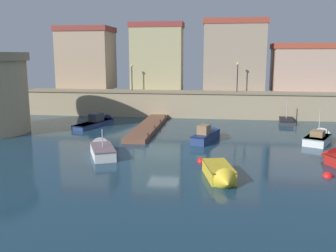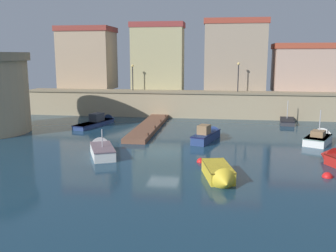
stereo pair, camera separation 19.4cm
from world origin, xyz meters
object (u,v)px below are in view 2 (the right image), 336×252
mooring_buoy_0 (201,162)px  moored_boat_4 (287,120)px  moored_boat_1 (220,174)px  moored_boat_3 (101,149)px  mooring_buoy_1 (327,177)px  quay_lamp_0 (133,73)px  moored_boat_2 (208,134)px  quay_lamp_1 (238,72)px  moored_boat_0 (100,121)px  moored_boat_7 (320,138)px

mooring_buoy_0 → moored_boat_4: bearing=63.8°
moored_boat_1 → moored_boat_3: moored_boat_3 is taller
moored_boat_3 → mooring_buoy_1: moored_boat_3 is taller
quay_lamp_0 → moored_boat_2: 17.17m
moored_boat_1 → mooring_buoy_0: 4.30m
moored_boat_2 → quay_lamp_1: bearing=3.8°
quay_lamp_0 → moored_boat_1: bearing=-65.0°
moored_boat_2 → moored_boat_4: bearing=-21.8°
quay_lamp_1 → mooring_buoy_1: size_ratio=5.36×
moored_boat_3 → mooring_buoy_0: size_ratio=7.90×
moored_boat_3 → moored_boat_4: bearing=-68.9°
moored_boat_0 → moored_boat_4: size_ratio=1.34×
moored_boat_3 → quay_lamp_0: bearing=-18.4°
mooring_buoy_1 → moored_boat_7: bearing=79.1°
moored_boat_7 → moored_boat_4: bearing=32.2°
moored_boat_1 → moored_boat_7: 14.79m
moored_boat_4 → moored_boat_0: bearing=110.0°
moored_boat_7 → mooring_buoy_1: (-1.96, -10.15, -0.42)m
moored_boat_1 → moored_boat_3: 10.65m
moored_boat_0 → moored_boat_2: bearing=-99.0°
mooring_buoy_0 → mooring_buoy_1: 8.57m
quay_lamp_1 → moored_boat_3: bearing=-120.2°
quay_lamp_0 → mooring_buoy_1: quay_lamp_0 is taller
moored_boat_7 → mooring_buoy_1: moored_boat_7 is taller
quay_lamp_0 → moored_boat_0: 8.84m
moored_boat_1 → moored_boat_4: bearing=148.3°
mooring_buoy_0 → quay_lamp_1: bearing=80.8°
quay_lamp_1 → moored_boat_7: (6.89, -12.60, -5.26)m
moored_boat_1 → quay_lamp_1: bearing=162.6°
moored_boat_4 → moored_boat_7: size_ratio=1.15×
moored_boat_4 → quay_lamp_1: bearing=78.0°
moored_boat_0 → moored_boat_4: bearing=-60.5°
moored_boat_0 → mooring_buoy_0: moored_boat_0 is taller
moored_boat_7 → mooring_buoy_0: size_ratio=7.42×
moored_boat_1 → moored_boat_4: (7.67, 22.47, -0.16)m
moored_boat_2 → mooring_buoy_0: bearing=-164.5°
moored_boat_1 → moored_boat_7: size_ratio=0.96×
moored_boat_2 → moored_boat_3: (-8.18, -6.51, -0.08)m
moored_boat_3 → mooring_buoy_1: (16.19, -3.39, -0.43)m
moored_boat_3 → moored_boat_4: moored_boat_4 is taller
quay_lamp_1 → moored_boat_0: (-15.56, -6.83, -5.30)m
moored_boat_7 → moored_boat_3: bearing=136.5°
quay_lamp_0 → mooring_buoy_1: 29.68m
mooring_buoy_0 → mooring_buoy_1: bearing=-15.6°
moored_boat_0 → moored_boat_7: bearing=-87.7°
moored_boat_2 → moored_boat_7: 9.98m
moored_boat_0 → mooring_buoy_1: (20.49, -15.91, -0.38)m
quay_lamp_1 → moored_boat_4: size_ratio=0.66×
quay_lamp_0 → moored_boat_7: quay_lamp_0 is taller
moored_boat_3 → moored_boat_4: 24.29m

